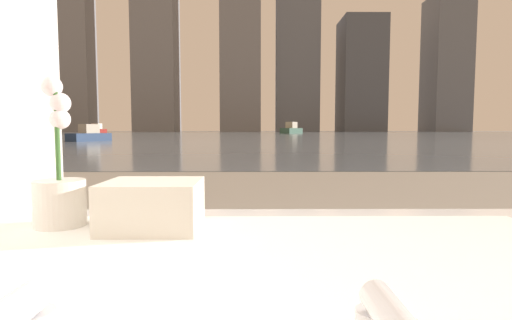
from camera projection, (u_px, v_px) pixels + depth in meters
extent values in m
cube|color=white|center=(257.00, 287.00, 0.68)|extent=(1.45, 0.93, 0.04)
cylinder|color=silver|center=(60.00, 203.00, 1.03)|extent=(0.13, 0.13, 0.12)
cylinder|color=#38662D|center=(57.00, 134.00, 1.01)|extent=(0.01, 0.01, 0.24)
sphere|color=silver|center=(52.00, 86.00, 1.01)|extent=(0.05, 0.05, 0.05)
sphere|color=silver|center=(60.00, 103.00, 1.02)|extent=(0.05, 0.05, 0.05)
sphere|color=silver|center=(60.00, 119.00, 1.02)|extent=(0.05, 0.05, 0.05)
cube|color=silver|center=(153.00, 221.00, 1.00)|extent=(0.23, 0.20, 0.04)
cube|color=silver|center=(153.00, 205.00, 1.00)|extent=(0.23, 0.20, 0.04)
cube|color=silver|center=(152.00, 189.00, 0.99)|extent=(0.23, 0.20, 0.04)
cube|color=slate|center=(254.00, 134.00, 62.13)|extent=(180.00, 110.00, 0.01)
cube|color=#335647|center=(291.00, 131.00, 69.30)|extent=(4.34, 5.52, 0.93)
cube|color=#B2A893|center=(292.00, 125.00, 69.23)|extent=(2.18, 2.41, 1.07)
cube|color=navy|center=(89.00, 137.00, 25.53)|extent=(2.11, 3.04, 0.51)
cube|color=#B2A893|center=(89.00, 129.00, 25.48)|extent=(1.11, 1.29, 0.58)
cube|color=#4C4C51|center=(37.00, 132.00, 40.10)|extent=(4.16, 5.67, 0.95)
cube|color=silver|center=(37.00, 122.00, 40.02)|extent=(2.14, 2.43, 1.08)
cube|color=maroon|center=(97.00, 131.00, 64.37)|extent=(1.63, 4.48, 0.78)
cube|color=silver|center=(97.00, 126.00, 64.31)|extent=(1.15, 1.69, 0.89)
cube|color=slate|center=(69.00, 33.00, 115.42)|extent=(12.93, 8.05, 57.17)
cube|color=slate|center=(241.00, 50.00, 116.10)|extent=(11.46, 12.80, 47.36)
cube|color=slate|center=(298.00, 57.00, 116.35)|extent=(12.54, 6.04, 43.45)
cube|color=#4C515B|center=(361.00, 76.00, 116.89)|extent=(12.05, 13.78, 32.67)
cube|color=slate|center=(446.00, 65.00, 116.79)|extent=(10.49, 12.31, 38.96)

